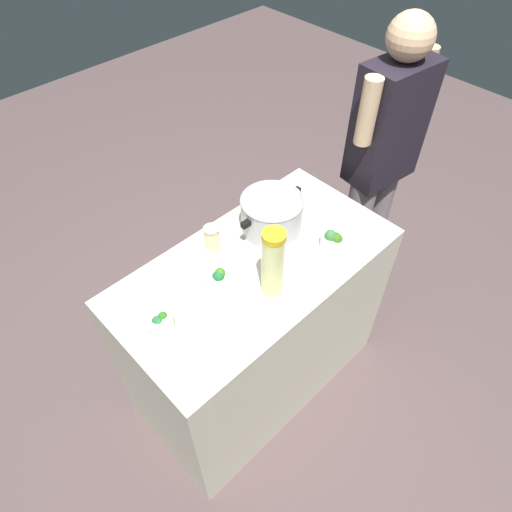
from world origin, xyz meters
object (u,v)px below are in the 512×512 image
Objects in this scene: lemonade_pitcher at (273,263)px; broccoli_bowl_back at (334,240)px; broccoli_bowl_front at (218,279)px; cooking_pot at (272,213)px; person_cook at (378,169)px; broccoli_bowl_center at (160,323)px; mason_jar at (212,238)px.

broccoli_bowl_back is (0.36, -0.01, -0.12)m from lemonade_pitcher.
lemonade_pitcher is at bearing -53.11° from broccoli_bowl_front.
cooking_pot is at bearing 45.15° from lemonade_pitcher.
person_cook is (1.08, 0.00, -0.03)m from broccoli_bowl_front.
broccoli_bowl_center is 0.06× the size of person_cook.
broccoli_bowl_front is at bearing 2.96° from broccoli_bowl_center.
cooking_pot is 2.83× the size of broccoli_bowl_back.
broccoli_bowl_center is at bearing 159.60° from lemonade_pitcher.
cooking_pot is 0.29m from broccoli_bowl_back.
mason_jar is 0.98m from person_cook.
cooking_pot is at bearing 174.49° from person_cook.
broccoli_bowl_front is 1.08m from person_cook.
person_cook reaches higher than cooking_pot.
cooking_pot is 3.37× the size of broccoli_bowl_center.
mason_jar is at bearing 93.35° from lemonade_pitcher.
broccoli_bowl_back is (0.12, -0.26, -0.06)m from cooking_pot.
mason_jar is 0.20m from broccoli_bowl_front.
cooking_pot is 2.70× the size of broccoli_bowl_front.
lemonade_pitcher reaches higher than cooking_pot.
broccoli_bowl_back is (0.78, -0.17, 0.00)m from broccoli_bowl_center.
mason_jar reaches higher than broccoli_bowl_center.
person_cook is at bearing -9.32° from mason_jar.
broccoli_bowl_center is (-0.42, 0.16, -0.13)m from lemonade_pitcher.
cooking_pot reaches higher than broccoli_bowl_center.
lemonade_pitcher is 0.35m from mason_jar.
person_cook reaches higher than lemonade_pitcher.
broccoli_bowl_center is 0.80m from broccoli_bowl_back.
broccoli_bowl_front is at bearing -124.03° from mason_jar.
mason_jar is 0.44m from broccoli_bowl_center.
mason_jar is at bearing 170.68° from person_cook.
broccoli_bowl_center is at bearing -156.21° from mason_jar.
mason_jar is at bearing 160.80° from cooking_pot.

